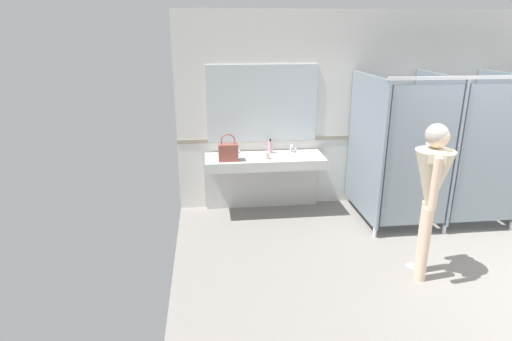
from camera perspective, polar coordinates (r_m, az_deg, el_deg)
The scene contains 10 objects.
wall_back at distance 7.23m, azimuth 21.55°, elevation 7.59°, with size 7.65×0.12×2.90m, color silver.
wall_back_tile_band at distance 7.25m, azimuth 21.41°, elevation 4.39°, with size 7.65×0.01×0.06m, color #9E937F.
vanity_counter at distance 6.37m, azimuth 1.02°, elevation 0.13°, with size 1.72×0.60×0.99m.
mirror_panel at distance 6.35m, azimuth 0.82°, elevation 8.82°, with size 1.62×0.02×1.12m, color silver.
bathroom_stalls at distance 6.63m, azimuth 26.82°, elevation 2.86°, with size 2.99×1.33×2.10m.
person_standing at distance 4.86m, azimuth 22.20°, elevation -1.49°, with size 0.52×0.56×1.74m.
handbag at distance 5.99m, azimuth -3.69°, elevation 2.50°, with size 0.27×0.14×0.38m.
soap_dispenser at distance 6.37m, azimuth 1.89°, elevation 3.15°, with size 0.07×0.07×0.21m.
paper_cup at distance 6.09m, azimuth 1.48°, elevation 2.00°, with size 0.07×0.07×0.09m, color beige.
floor_drain_cover at distance 5.47m, azimuth 19.93°, elevation -11.77°, with size 0.14×0.14×0.01m, color #B7BABF.
Camera 1 is at (-3.37, -3.66, 2.65)m, focal length 30.23 mm.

